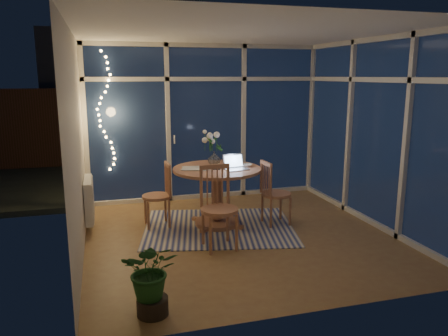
{
  "coord_description": "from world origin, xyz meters",
  "views": [
    {
      "loc": [
        -1.72,
        -5.22,
        2.08
      ],
      "look_at": [
        -0.17,
        0.25,
        0.88
      ],
      "focal_mm": 35.0,
      "sensor_mm": 36.0,
      "label": 1
    }
  ],
  "objects": [
    {
      "name": "neighbour_roof",
      "position": [
        0.3,
        8.5,
        2.2
      ],
      "size": [
        7.0,
        3.0,
        2.2
      ],
      "primitive_type": "cube",
      "color": "#303239",
      "rests_on": "ground"
    },
    {
      "name": "chair_right",
      "position": [
        0.61,
        0.31,
        0.47
      ],
      "size": [
        0.46,
        0.46,
        0.94
      ],
      "primitive_type": "cube",
      "rotation": [
        0.0,
        0.0,
        1.63
      ],
      "color": "#A3674A",
      "rests_on": "floor"
    },
    {
      "name": "potted_plant",
      "position": [
        -1.37,
        -1.65,
        0.38
      ],
      "size": [
        0.64,
        0.58,
        0.76
      ],
      "primitive_type": "imported",
      "rotation": [
        0.0,
        0.0,
        -0.24
      ],
      "color": "#1B4C1D",
      "rests_on": "floor"
    },
    {
      "name": "chair_left",
      "position": [
        -1.03,
        0.67,
        0.46
      ],
      "size": [
        0.44,
        0.44,
        0.92
      ],
      "primitive_type": "cube",
      "rotation": [
        0.0,
        0.0,
        -1.53
      ],
      "color": "#A3674A",
      "rests_on": "floor"
    },
    {
      "name": "chair_front",
      "position": [
        -0.4,
        -0.34,
        0.52
      ],
      "size": [
        0.5,
        0.5,
        1.03
      ],
      "primitive_type": "cube",
      "rotation": [
        0.0,
        0.0,
        0.05
      ],
      "color": "#A3674A",
      "rests_on": "floor"
    },
    {
      "name": "rug",
      "position": [
        -0.21,
        0.38,
        0.01
      ],
      "size": [
        2.35,
        2.04,
        0.01
      ],
      "primitive_type": "cube",
      "rotation": [
        0.0,
        0.0,
        -0.21
      ],
      "color": "beige",
      "rests_on": "floor"
    },
    {
      "name": "wall_front",
      "position": [
        0.0,
        -2.0,
        1.3
      ],
      "size": [
        4.0,
        0.04,
        2.6
      ],
      "primitive_type": "cube",
      "color": "beige",
      "rests_on": "floor"
    },
    {
      "name": "fairy_lights",
      "position": [
        -1.65,
        1.88,
        1.52
      ],
      "size": [
        0.24,
        0.1,
        1.85
      ],
      "primitive_type": null,
      "color": "#EBB25E",
      "rests_on": "window_wall_back"
    },
    {
      "name": "phone",
      "position": [
        -0.24,
        0.39,
        0.84
      ],
      "size": [
        0.11,
        0.08,
        0.01
      ],
      "primitive_type": "cube",
      "rotation": [
        0.0,
        0.0,
        -0.31
      ],
      "color": "black",
      "rests_on": "dining_table"
    },
    {
      "name": "newspapers",
      "position": [
        -0.5,
        0.52,
        0.84
      ],
      "size": [
        0.42,
        0.36,
        0.01
      ],
      "primitive_type": "cube",
      "rotation": [
        0.0,
        0.0,
        -0.25
      ],
      "color": "silver",
      "rests_on": "dining_table"
    },
    {
      "name": "garden_patio",
      "position": [
        0.5,
        5.0,
        -0.06
      ],
      "size": [
        12.0,
        6.0,
        0.1
      ],
      "primitive_type": "cube",
      "color": "black",
      "rests_on": "ground"
    },
    {
      "name": "floor",
      "position": [
        0.0,
        0.0,
        0.0
      ],
      "size": [
        4.0,
        4.0,
        0.0
      ],
      "primitive_type": "plane",
      "color": "brown",
      "rests_on": "ground"
    },
    {
      "name": "wall_back",
      "position": [
        0.0,
        2.0,
        1.3
      ],
      "size": [
        4.0,
        0.04,
        2.6
      ],
      "primitive_type": "cube",
      "color": "beige",
      "rests_on": "floor"
    },
    {
      "name": "wall_left",
      "position": [
        -2.0,
        0.0,
        1.3
      ],
      "size": [
        0.04,
        4.0,
        2.6
      ],
      "primitive_type": "cube",
      "color": "beige",
      "rests_on": "floor"
    },
    {
      "name": "ceiling",
      "position": [
        0.0,
        0.0,
        2.6
      ],
      "size": [
        4.0,
        4.0,
        0.0
      ],
      "primitive_type": "plane",
      "color": "white",
      "rests_on": "wall_back"
    },
    {
      "name": "window_wall_back",
      "position": [
        0.0,
        1.96,
        1.3
      ],
      "size": [
        4.0,
        0.1,
        2.6
      ],
      "primitive_type": "cube",
      "color": "silver",
      "rests_on": "floor"
    },
    {
      "name": "dining_table",
      "position": [
        -0.21,
        0.48,
        0.42
      ],
      "size": [
        1.45,
        1.45,
        0.83
      ],
      "primitive_type": "cylinder",
      "rotation": [
        0.0,
        0.0,
        -0.21
      ],
      "color": "#A3674A",
      "rests_on": "floor"
    },
    {
      "name": "window_wall_right",
      "position": [
        1.96,
        0.0,
        1.3
      ],
      "size": [
        0.1,
        4.0,
        2.6
      ],
      "primitive_type": "cube",
      "color": "silver",
      "rests_on": "floor"
    },
    {
      "name": "bowl",
      "position": [
        0.2,
        0.45,
        0.85
      ],
      "size": [
        0.18,
        0.18,
        0.04
      ],
      "primitive_type": "imported",
      "rotation": [
        0.0,
        0.0,
        -0.21
      ],
      "color": "silver",
      "rests_on": "dining_table"
    },
    {
      "name": "garden_fence",
      "position": [
        0.0,
        5.5,
        0.9
      ],
      "size": [
        11.0,
        0.08,
        1.8
      ],
      "primitive_type": "cube",
      "color": "#311F11",
      "rests_on": "ground"
    },
    {
      "name": "wall_right",
      "position": [
        2.0,
        0.0,
        1.3
      ],
      "size": [
        0.04,
        4.0,
        2.6
      ],
      "primitive_type": "cube",
      "color": "beige",
      "rests_on": "floor"
    },
    {
      "name": "garden_shrubs",
      "position": [
        -0.8,
        3.4,
        0.45
      ],
      "size": [
        0.9,
        0.9,
        0.9
      ],
      "primitive_type": "sphere",
      "color": "black",
      "rests_on": "ground"
    },
    {
      "name": "radiator",
      "position": [
        -1.94,
        0.9,
        0.4
      ],
      "size": [
        0.1,
        0.7,
        0.58
      ],
      "primitive_type": "cube",
      "color": "silver",
      "rests_on": "wall_left"
    },
    {
      "name": "laptop",
      "position": [
        0.02,
        0.3,
        0.94
      ],
      "size": [
        0.34,
        0.31,
        0.22
      ],
      "primitive_type": null,
      "rotation": [
        0.0,
        0.0,
        0.17
      ],
      "color": "silver",
      "rests_on": "dining_table"
    },
    {
      "name": "flower_vase",
      "position": [
        -0.19,
        0.69,
        0.94
      ],
      "size": [
        0.24,
        0.24,
        0.21
      ],
      "primitive_type": "imported",
      "rotation": [
        0.0,
        0.0,
        -0.21
      ],
      "color": "silver",
      "rests_on": "dining_table"
    }
  ]
}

